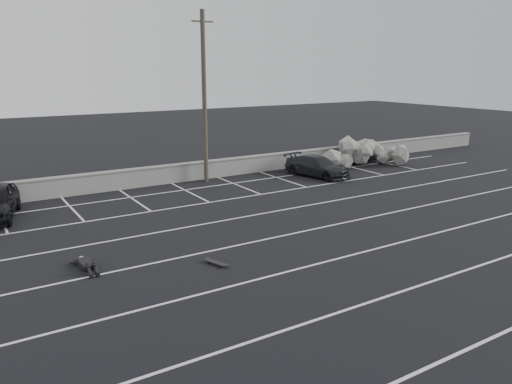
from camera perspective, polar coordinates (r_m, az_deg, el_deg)
ground at (r=18.72m, az=12.98°, el=-6.50°), size 120.00×120.00×0.00m
seawall at (r=29.72m, az=-6.24°, el=2.53°), size 50.00×0.45×1.06m
stall_lines at (r=21.81m, az=4.68°, el=-3.19°), size 36.00×20.05×0.01m
car_right at (r=30.49m, az=7.03°, el=2.95°), size 2.70×4.57×1.24m
utility_pole at (r=28.41m, az=-5.92°, el=10.66°), size 1.26×0.25×9.47m
trash_bin at (r=35.93m, az=11.02°, el=4.24°), size 0.71×0.71×0.92m
riprap_pile at (r=35.07m, az=12.16°, el=4.20°), size 6.40×4.43×1.78m
person at (r=17.70m, az=-18.97°, el=-7.40°), size 0.99×2.21×0.43m
skateboard at (r=16.97m, az=-4.52°, el=-8.08°), size 0.46×0.82×0.10m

